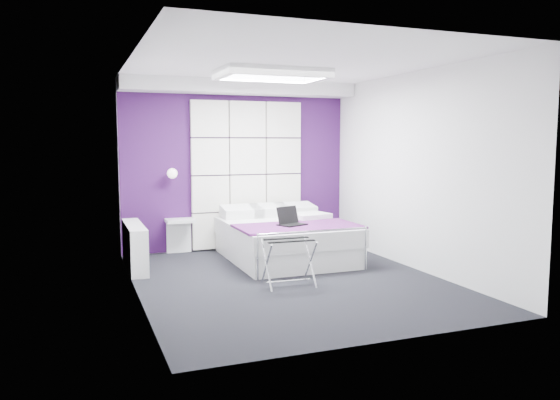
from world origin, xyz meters
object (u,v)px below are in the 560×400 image
Objects in this scene: wall_lamp at (172,173)px; luggage_rack at (289,263)px; laptop at (291,221)px; nightstand at (180,221)px; radiator at (135,247)px; bed at (285,239)px.

wall_lamp reaches higher than luggage_rack.
luggage_rack is (0.95, -2.29, -0.94)m from wall_lamp.
wall_lamp is 0.42× the size of laptop.
wall_lamp is 0.72m from nightstand.
nightstand is at bearing 113.35° from luggage_rack.
laptop is (2.01, -0.57, 0.32)m from radiator.
radiator is 2.87× the size of nightstand.
bed is 4.78× the size of nightstand.
wall_lamp is at bearing 114.21° from laptop.
nightstand is at bearing 44.11° from radiator.
laptop is (1.37, -1.33, -0.60)m from wall_lamp.
laptop is (-0.07, -0.41, 0.33)m from bed.
laptop is at bearing -45.54° from nightstand.
nightstand is 1.18× the size of laptop.
wall_lamp reaches higher than bed.
laptop is at bearing 69.30° from luggage_rack.
radiator is 0.60× the size of bed.
luggage_rack is at bearing -67.47° from wall_lamp.
luggage_rack is 1.11m from laptop.
bed is at bearing -33.25° from nightstand.
nightstand is 1.81m from laptop.
bed is at bearing -4.33° from radiator.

